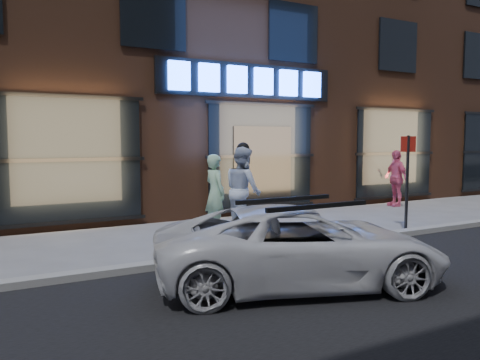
% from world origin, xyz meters
% --- Properties ---
extents(ground, '(90.00, 90.00, 0.00)m').
position_xyz_m(ground, '(0.00, 0.00, 0.00)').
color(ground, slate).
rests_on(ground, ground).
extents(curb, '(60.00, 0.25, 0.12)m').
position_xyz_m(curb, '(0.00, 0.00, 0.06)').
color(curb, gray).
rests_on(curb, ground).
extents(storefront_building, '(30.20, 8.28, 10.30)m').
position_xyz_m(storefront_building, '(-0.00, 7.99, 5.15)').
color(storefront_building, '#54301E').
rests_on(storefront_building, ground).
extents(man_bowtie, '(0.46, 0.66, 1.72)m').
position_xyz_m(man_bowtie, '(-2.14, 2.40, 0.86)').
color(man_bowtie, '#9ED0AD').
rests_on(man_bowtie, ground).
extents(man_cap, '(0.77, 0.96, 1.90)m').
position_xyz_m(man_cap, '(-1.67, 1.94, 0.95)').
color(man_cap, silver).
rests_on(man_cap, ground).
extents(passerby, '(0.61, 1.07, 1.73)m').
position_xyz_m(passerby, '(4.42, 3.33, 0.86)').
color(passerby, '#F2638B').
rests_on(passerby, ground).
extents(white_suv, '(4.44, 3.06, 1.13)m').
position_xyz_m(white_suv, '(-2.77, -1.75, 0.56)').
color(white_suv, silver).
rests_on(white_suv, ground).
extents(sign_post, '(0.33, 0.15, 2.14)m').
position_xyz_m(sign_post, '(1.59, 0.33, 1.29)').
color(sign_post, '#262628').
rests_on(sign_post, ground).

